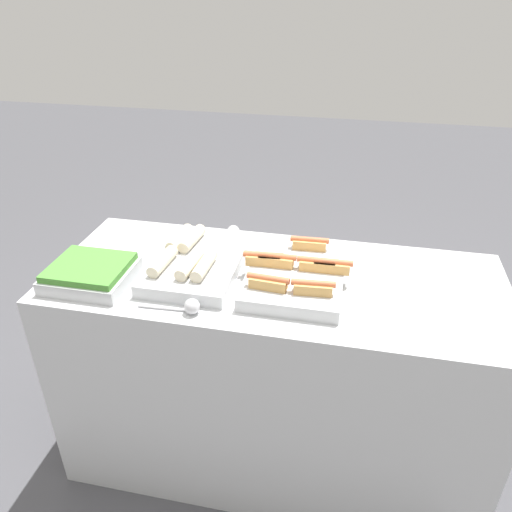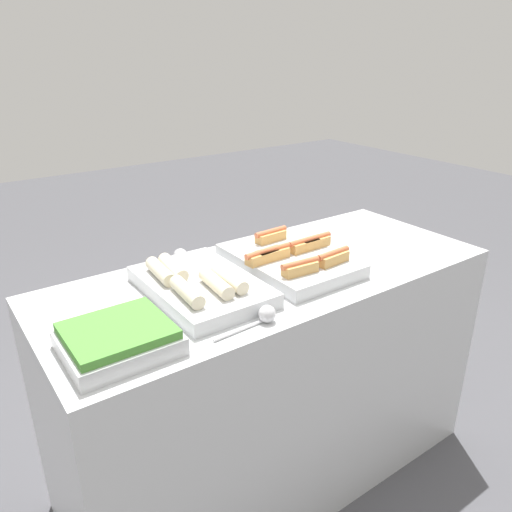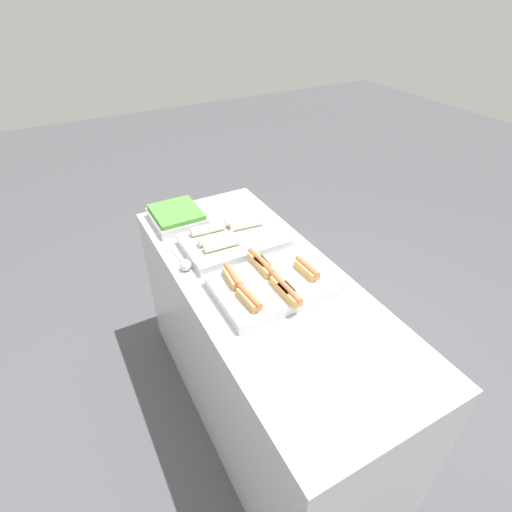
{
  "view_description": "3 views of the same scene",
  "coord_description": "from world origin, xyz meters",
  "px_view_note": "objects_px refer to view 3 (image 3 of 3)",
  "views": [
    {
      "loc": [
        0.25,
        -1.53,
        1.9
      ],
      "look_at": [
        -0.07,
        0.0,
        1.01
      ],
      "focal_mm": 35.0,
      "sensor_mm": 36.0,
      "label": 1
    },
    {
      "loc": [
        -1.0,
        -1.3,
        1.68
      ],
      "look_at": [
        -0.07,
        0.0,
        1.01
      ],
      "focal_mm": 35.0,
      "sensor_mm": 36.0,
      "label": 2
    },
    {
      "loc": [
        1.17,
        -0.68,
        2.03
      ],
      "look_at": [
        -0.07,
        0.0,
        1.01
      ],
      "focal_mm": 28.0,
      "sensor_mm": 36.0,
      "label": 3
    }
  ],
  "objects_px": {
    "serving_spoon_near": "(185,264)",
    "serving_spoon_far": "(288,233)",
    "tray_hotdogs": "(272,284)",
    "tray_wraps": "(233,240)",
    "tray_side_front": "(177,216)"
  },
  "relations": [
    {
      "from": "serving_spoon_far",
      "to": "tray_hotdogs",
      "type": "bearing_deg",
      "value": -41.44
    },
    {
      "from": "tray_hotdogs",
      "to": "serving_spoon_far",
      "type": "relative_size",
      "value": 2.28
    },
    {
      "from": "tray_wraps",
      "to": "serving_spoon_far",
      "type": "xyz_separation_m",
      "value": [
        0.06,
        0.28,
        -0.01
      ]
    },
    {
      "from": "tray_side_front",
      "to": "serving_spoon_near",
      "type": "bearing_deg",
      "value": -14.77
    },
    {
      "from": "serving_spoon_near",
      "to": "serving_spoon_far",
      "type": "distance_m",
      "value": 0.55
    },
    {
      "from": "serving_spoon_near",
      "to": "serving_spoon_far",
      "type": "xyz_separation_m",
      "value": [
        0.0,
        0.55,
        -0.0
      ]
    },
    {
      "from": "tray_hotdogs",
      "to": "tray_wraps",
      "type": "relative_size",
      "value": 1.02
    },
    {
      "from": "tray_hotdogs",
      "to": "tray_side_front",
      "type": "xyz_separation_m",
      "value": [
        -0.72,
        -0.16,
        0.0
      ]
    },
    {
      "from": "serving_spoon_near",
      "to": "tray_hotdogs",
      "type": "bearing_deg",
      "value": 40.58
    },
    {
      "from": "tray_wraps",
      "to": "serving_spoon_far",
      "type": "relative_size",
      "value": 2.24
    },
    {
      "from": "tray_wraps",
      "to": "serving_spoon_near",
      "type": "xyz_separation_m",
      "value": [
        0.06,
        -0.27,
        -0.01
      ]
    },
    {
      "from": "tray_wraps",
      "to": "serving_spoon_far",
      "type": "bearing_deg",
      "value": 77.06
    },
    {
      "from": "serving_spoon_near",
      "to": "serving_spoon_far",
      "type": "bearing_deg",
      "value": 89.98
    },
    {
      "from": "serving_spoon_far",
      "to": "tray_wraps",
      "type": "bearing_deg",
      "value": -102.94
    },
    {
      "from": "tray_hotdogs",
      "to": "serving_spoon_near",
      "type": "distance_m",
      "value": 0.42
    }
  ]
}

